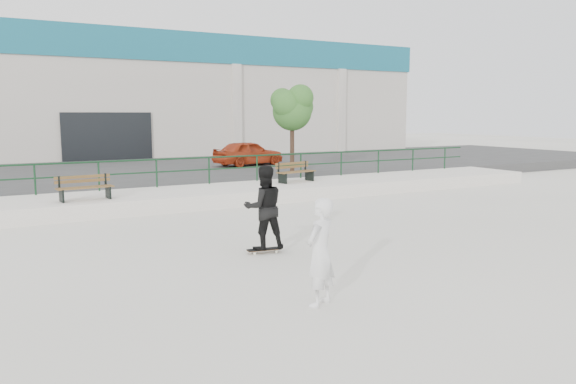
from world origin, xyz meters
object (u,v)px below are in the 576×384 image
bench_left (85,188)px  seated_skater (320,252)px  red_car (248,153)px  skateboard (264,250)px  bench_right (295,172)px  standing_skater (264,207)px  tree (293,107)px

bench_left → seated_skater: size_ratio=0.95×
red_car → skateboard: (-6.60, -14.90, -1.06)m
bench_left → bench_right: bearing=1.2°
bench_left → red_car: 12.37m
bench_left → standing_skater: bearing=-73.1°
bench_right → red_car: 7.41m
red_car → standing_skater: (-6.60, -14.90, -0.09)m
tree → seated_skater: bearing=-118.0°
bench_left → skateboard: 7.35m
red_car → seated_skater: size_ratio=2.08×
bench_right → red_car: bearing=67.0°
bench_right → red_car: (1.41, 7.27, 0.25)m
bench_left → seated_skater: (1.95, -10.35, 0.01)m
bench_right → red_car: red_car is taller
bench_left → skateboard: bearing=-73.1°
bench_right → skateboard: (-5.20, -7.63, -0.81)m
skateboard → standing_skater: 0.97m
bench_right → seated_skater: size_ratio=0.98×
standing_skater → seated_skater: standing_skater is taller
tree → skateboard: size_ratio=4.89×
skateboard → seated_skater: size_ratio=0.45×
bench_left → bench_right: size_ratio=0.97×
bench_right → standing_skater: standing_skater is taller
red_car → bench_left: bearing=119.9°
seated_skater → red_car: bearing=-140.1°
red_car → skateboard: bearing=144.9°
standing_skater → tree: bearing=-112.1°
bench_left → bench_right: 7.97m
bench_left → red_car: bearing=36.1°
bench_left → red_car: (9.33, 8.12, 0.25)m
bench_left → tree: size_ratio=0.43×
seated_skater → bench_right: bearing=-146.4°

